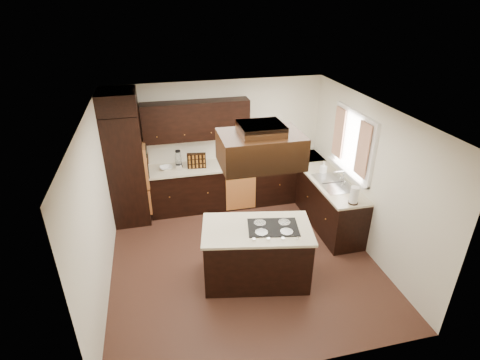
# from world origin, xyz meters

# --- Properties ---
(floor) EXTENTS (4.20, 4.20, 0.02)m
(floor) POSITION_xyz_m (0.00, 0.00, -0.01)
(floor) COLOR brown
(floor) RESTS_ON ground
(ceiling) EXTENTS (4.20, 4.20, 0.02)m
(ceiling) POSITION_xyz_m (0.00, 0.00, 2.51)
(ceiling) COLOR silver
(ceiling) RESTS_ON ground
(wall_back) EXTENTS (4.20, 0.02, 2.50)m
(wall_back) POSITION_xyz_m (0.00, 2.11, 1.25)
(wall_back) COLOR #EEE6CD
(wall_back) RESTS_ON ground
(wall_front) EXTENTS (4.20, 0.02, 2.50)m
(wall_front) POSITION_xyz_m (0.00, -2.11, 1.25)
(wall_front) COLOR #EEE6CD
(wall_front) RESTS_ON ground
(wall_left) EXTENTS (0.02, 4.20, 2.50)m
(wall_left) POSITION_xyz_m (-2.11, 0.00, 1.25)
(wall_left) COLOR #EEE6CD
(wall_left) RESTS_ON ground
(wall_right) EXTENTS (0.02, 4.20, 2.50)m
(wall_right) POSITION_xyz_m (2.11, 0.00, 1.25)
(wall_right) COLOR #EEE6CD
(wall_right) RESTS_ON ground
(oven_column) EXTENTS (0.65, 0.75, 2.12)m
(oven_column) POSITION_xyz_m (-1.78, 1.71, 1.06)
(oven_column) COLOR black
(oven_column) RESTS_ON floor
(wall_oven_face) EXTENTS (0.05, 0.62, 0.78)m
(wall_oven_face) POSITION_xyz_m (-1.43, 1.71, 1.12)
(wall_oven_face) COLOR #D57E3B
(wall_oven_face) RESTS_ON oven_column
(base_cabinets_back) EXTENTS (2.93, 0.60, 0.88)m
(base_cabinets_back) POSITION_xyz_m (0.03, 1.80, 0.44)
(base_cabinets_back) COLOR black
(base_cabinets_back) RESTS_ON floor
(base_cabinets_right) EXTENTS (0.60, 2.40, 0.88)m
(base_cabinets_right) POSITION_xyz_m (1.80, 0.90, 0.44)
(base_cabinets_right) COLOR black
(base_cabinets_right) RESTS_ON floor
(countertop_back) EXTENTS (2.93, 0.63, 0.04)m
(countertop_back) POSITION_xyz_m (0.03, 1.79, 0.90)
(countertop_back) COLOR beige
(countertop_back) RESTS_ON base_cabinets_back
(countertop_right) EXTENTS (0.63, 2.40, 0.04)m
(countertop_right) POSITION_xyz_m (1.79, 0.90, 0.90)
(countertop_right) COLOR beige
(countertop_right) RESTS_ON base_cabinets_right
(upper_cabinets) EXTENTS (2.00, 0.34, 0.72)m
(upper_cabinets) POSITION_xyz_m (-0.43, 1.93, 1.81)
(upper_cabinets) COLOR black
(upper_cabinets) RESTS_ON wall_back
(dishwasher_front) EXTENTS (0.60, 0.05, 0.72)m
(dishwasher_front) POSITION_xyz_m (0.33, 1.50, 0.40)
(dishwasher_front) COLOR #D57E3B
(dishwasher_front) RESTS_ON floor
(window_frame) EXTENTS (0.06, 1.32, 1.12)m
(window_frame) POSITION_xyz_m (2.07, 0.55, 1.65)
(window_frame) COLOR white
(window_frame) RESTS_ON wall_right
(window_pane) EXTENTS (0.00, 1.20, 1.00)m
(window_pane) POSITION_xyz_m (2.10, 0.55, 1.65)
(window_pane) COLOR white
(window_pane) RESTS_ON wall_right
(curtain_left) EXTENTS (0.02, 0.34, 0.90)m
(curtain_left) POSITION_xyz_m (2.01, 0.13, 1.70)
(curtain_left) COLOR #FADDBE
(curtain_left) RESTS_ON wall_right
(curtain_right) EXTENTS (0.02, 0.34, 0.90)m
(curtain_right) POSITION_xyz_m (2.01, 0.97, 1.70)
(curtain_right) COLOR #FADDBE
(curtain_right) RESTS_ON wall_right
(sink_rim) EXTENTS (0.52, 0.84, 0.01)m
(sink_rim) POSITION_xyz_m (1.80, 0.55, 0.92)
(sink_rim) COLOR silver
(sink_rim) RESTS_ON countertop_right
(island) EXTENTS (1.66, 1.11, 0.88)m
(island) POSITION_xyz_m (0.09, -0.51, 0.44)
(island) COLOR black
(island) RESTS_ON floor
(island_top) EXTENTS (1.72, 1.17, 0.04)m
(island_top) POSITION_xyz_m (0.09, -0.51, 0.90)
(island_top) COLOR beige
(island_top) RESTS_ON island
(cooktop) EXTENTS (0.80, 0.61, 0.01)m
(cooktop) POSITION_xyz_m (0.32, -0.55, 0.93)
(cooktop) COLOR black
(cooktop) RESTS_ON island_top
(range_hood) EXTENTS (1.05, 0.72, 0.42)m
(range_hood) POSITION_xyz_m (0.10, -0.55, 2.16)
(range_hood) COLOR black
(range_hood) RESTS_ON ceiling
(hood_duct) EXTENTS (0.55, 0.50, 0.13)m
(hood_duct) POSITION_xyz_m (0.10, -0.55, 2.44)
(hood_duct) COLOR black
(hood_duct) RESTS_ON ceiling
(blender_base) EXTENTS (0.15, 0.15, 0.10)m
(blender_base) POSITION_xyz_m (-0.83, 1.76, 0.97)
(blender_base) COLOR silver
(blender_base) RESTS_ON countertop_back
(blender_pitcher) EXTENTS (0.13, 0.13, 0.26)m
(blender_pitcher) POSITION_xyz_m (-0.83, 1.76, 1.15)
(blender_pitcher) COLOR silver
(blender_pitcher) RESTS_ON blender_base
(spice_rack) EXTENTS (0.37, 0.14, 0.30)m
(spice_rack) POSITION_xyz_m (-0.49, 1.74, 1.07)
(spice_rack) COLOR black
(spice_rack) RESTS_ON countertop_back
(mixing_bowl) EXTENTS (0.28, 0.28, 0.06)m
(mixing_bowl) POSITION_xyz_m (-1.07, 1.81, 0.95)
(mixing_bowl) COLOR white
(mixing_bowl) RESTS_ON countertop_back
(soap_bottle) EXTENTS (0.11, 0.11, 0.22)m
(soap_bottle) POSITION_xyz_m (1.79, 0.98, 1.03)
(soap_bottle) COLOR white
(soap_bottle) RESTS_ON countertop_right
(paper_towel) EXTENTS (0.16, 0.16, 0.30)m
(paper_towel) POSITION_xyz_m (1.78, -0.18, 1.07)
(paper_towel) COLOR white
(paper_towel) RESTS_ON countertop_right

